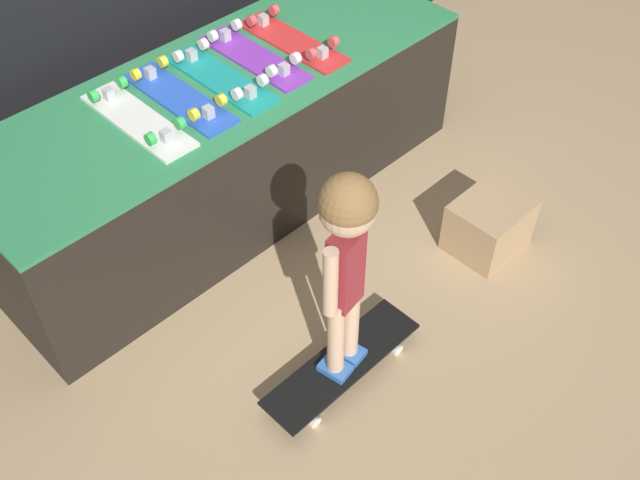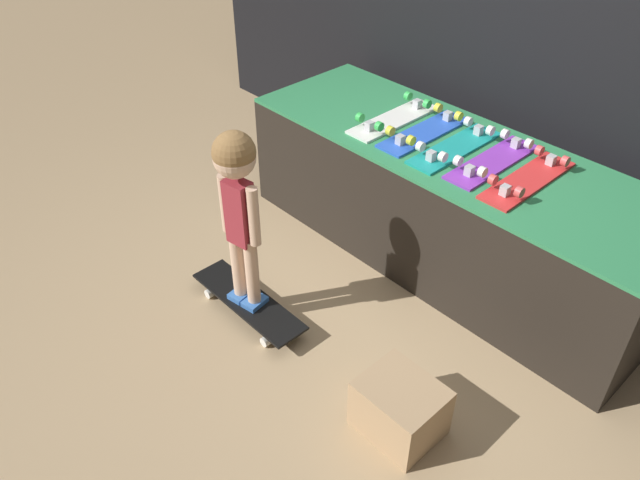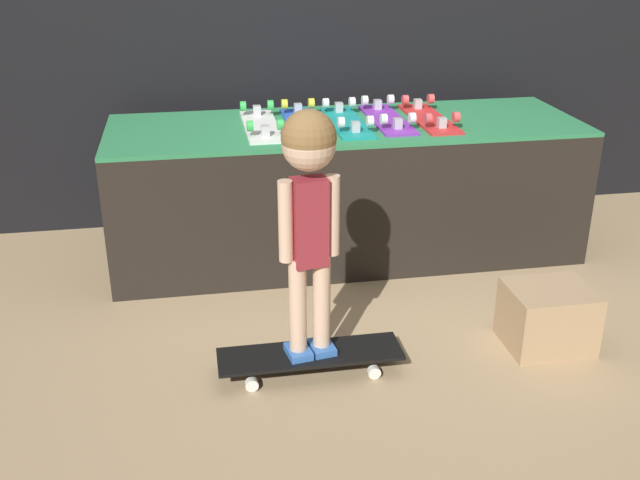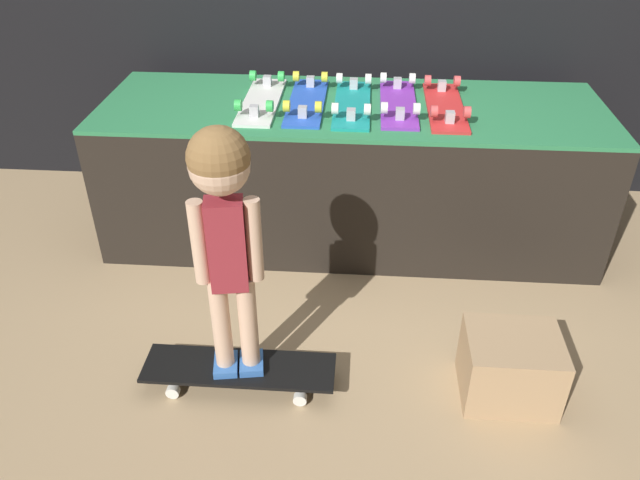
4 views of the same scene
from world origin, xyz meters
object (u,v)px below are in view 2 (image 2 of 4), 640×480
Objects in this scene: skateboard_blue_on_rack at (424,131)px; skateboard_on_floor at (248,302)px; skateboard_red_on_rack at (528,178)px; child at (237,190)px; skateboard_teal_on_rack at (455,146)px; storage_box at (400,408)px; skateboard_purple_on_rack at (493,160)px; skateboard_white_on_rack at (394,118)px.

skateboard_on_floor is at bearing -98.00° from skateboard_blue_on_rack.
skateboard_red_on_rack is 0.63× the size of child.
skateboard_teal_on_rack is 1.43m from storage_box.
skateboard_on_floor is at bearing -178.19° from storage_box.
skateboard_purple_on_rack is (0.44, 0.01, 0.00)m from skateboard_blue_on_rack.
skateboard_red_on_rack is at bearing -1.02° from skateboard_blue_on_rack.
skateboard_purple_on_rack is 1.77× the size of storage_box.
child reaches higher than skateboard_white_on_rack.
skateboard_teal_on_rack is 0.63× the size of child.
skateboard_red_on_rack is at bearing -0.39° from skateboard_white_on_rack.
skateboard_on_floor is (-0.61, -1.18, -0.66)m from skateboard_purple_on_rack.
skateboard_blue_on_rack is at bearing -178.55° from skateboard_purple_on_rack.
skateboard_white_on_rack is 0.84× the size of skateboard_on_floor.
skateboard_blue_on_rack reaches higher than skateboard_on_floor.
child is at bearing -87.15° from skateboard_white_on_rack.
skateboard_blue_on_rack is 1.00× the size of skateboard_teal_on_rack.
skateboard_red_on_rack is (0.22, -0.02, 0.00)m from skateboard_purple_on_rack.
skateboard_teal_on_rack is 1.77× the size of storage_box.
skateboard_teal_on_rack is 1.22m from child.
storage_box is (0.21, -1.12, -0.60)m from skateboard_red_on_rack.
skateboard_purple_on_rack is 0.84× the size of skateboard_on_floor.
skateboard_blue_on_rack is 0.84× the size of skateboard_on_floor.
child is (-0.16, -1.17, 0.05)m from skateboard_blue_on_rack.
skateboard_purple_on_rack is at bearing 53.42° from child.
skateboard_teal_on_rack is at bearing 120.15° from storage_box.
child is (-0.00, -0.00, 0.71)m from skateboard_on_floor.
skateboard_on_floor is 0.71m from child.
skateboard_red_on_rack is 1.29m from storage_box.
child reaches higher than skateboard_on_floor.
child is at bearing -117.29° from skateboard_purple_on_rack.
skateboard_on_floor is at bearing -125.69° from skateboard_red_on_rack.
skateboard_purple_on_rack is 1.33m from child.
skateboard_on_floor is at bearing 66.68° from child.
skateboard_purple_on_rack is (0.67, 0.02, 0.00)m from skateboard_white_on_rack.
skateboard_red_on_rack is 1.42m from child.
skateboard_purple_on_rack reaches higher than skateboard_on_floor.
child is (-0.83, -1.15, 0.05)m from skateboard_red_on_rack.
storage_box is (0.87, -1.13, -0.60)m from skateboard_blue_on_rack.
skateboard_blue_on_rack is 0.44m from skateboard_purple_on_rack.
skateboard_white_on_rack is at bearing 92.85° from skateboard_on_floor.
skateboard_purple_on_rack is at bearing 1.45° from skateboard_blue_on_rack.
child reaches higher than storage_box.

